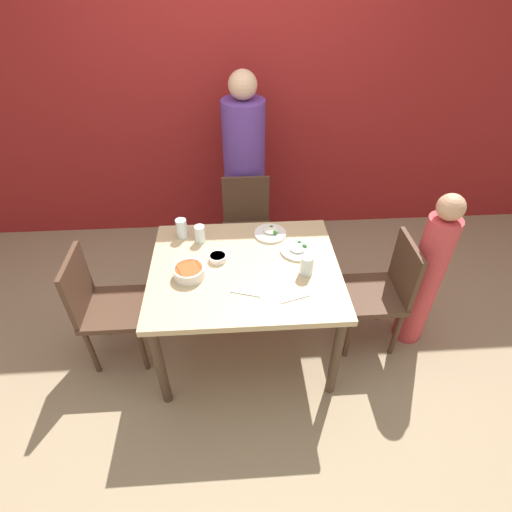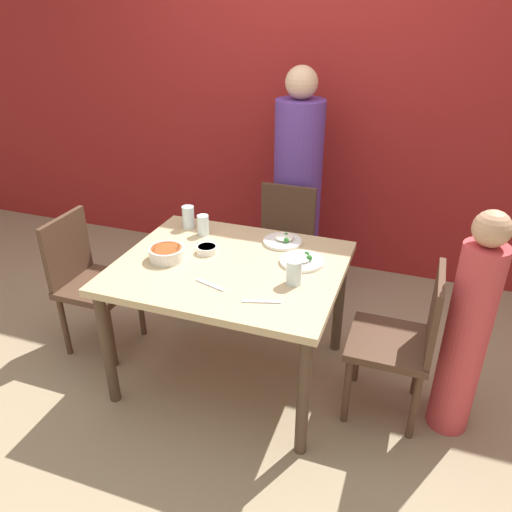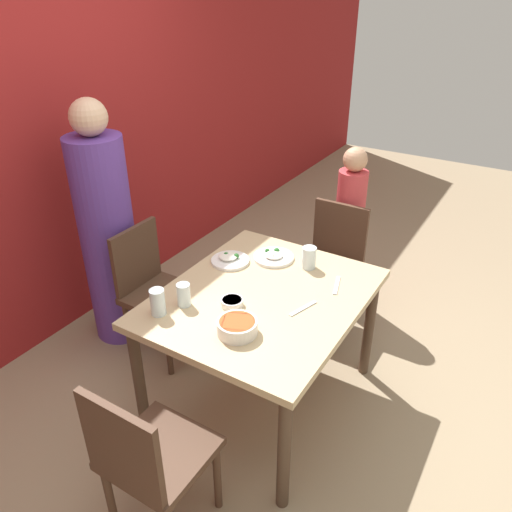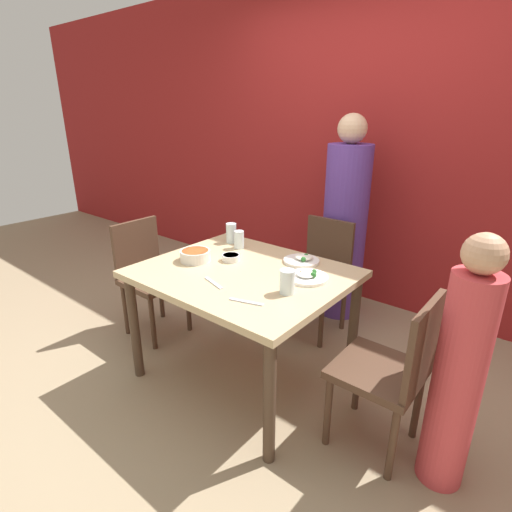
{
  "view_description": "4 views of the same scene",
  "coord_description": "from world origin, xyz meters",
  "px_view_note": "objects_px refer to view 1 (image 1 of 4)",
  "views": [
    {
      "loc": [
        -0.05,
        -1.88,
        2.34
      ],
      "look_at": [
        0.07,
        0.07,
        0.76
      ],
      "focal_mm": 28.0,
      "sensor_mm": 36.0,
      "label": 1
    },
    {
      "loc": [
        0.9,
        -2.12,
        1.98
      ],
      "look_at": [
        0.12,
        0.08,
        0.76
      ],
      "focal_mm": 35.0,
      "sensor_mm": 36.0,
      "label": 2
    },
    {
      "loc": [
        -1.85,
        -1.09,
        2.16
      ],
      "look_at": [
        -0.01,
        0.04,
        0.95
      ],
      "focal_mm": 35.0,
      "sensor_mm": 36.0,
      "label": 3
    },
    {
      "loc": [
        1.42,
        -1.62,
        1.62
      ],
      "look_at": [
        0.06,
        0.05,
        0.82
      ],
      "focal_mm": 28.0,
      "sensor_mm": 36.0,
      "label": 4
    }
  ],
  "objects_px": {
    "glass_water_tall": "(307,265)",
    "chair_child_spot": "(382,290)",
    "person_child": "(426,277)",
    "plate_rice_adult": "(271,232)",
    "chair_adult_spot": "(247,226)",
    "person_adult": "(245,177)",
    "bowl_curry": "(189,272)"
  },
  "relations": [
    {
      "from": "person_adult",
      "to": "glass_water_tall",
      "type": "relative_size",
      "value": 12.53
    },
    {
      "from": "plate_rice_adult",
      "to": "glass_water_tall",
      "type": "xyz_separation_m",
      "value": [
        0.18,
        -0.42,
        0.05
      ]
    },
    {
      "from": "plate_rice_adult",
      "to": "chair_adult_spot",
      "type": "bearing_deg",
      "value": 106.57
    },
    {
      "from": "person_adult",
      "to": "bowl_curry",
      "type": "bearing_deg",
      "value": -107.32
    },
    {
      "from": "chair_adult_spot",
      "to": "chair_child_spot",
      "type": "relative_size",
      "value": 1.0
    },
    {
      "from": "bowl_curry",
      "to": "plate_rice_adult",
      "type": "height_order",
      "value": "bowl_curry"
    },
    {
      "from": "person_child",
      "to": "plate_rice_adult",
      "type": "xyz_separation_m",
      "value": [
        -1.01,
        0.33,
        0.17
      ]
    },
    {
      "from": "chair_child_spot",
      "to": "person_adult",
      "type": "bearing_deg",
      "value": -142.97
    },
    {
      "from": "chair_adult_spot",
      "to": "chair_child_spot",
      "type": "bearing_deg",
      "value": -42.94
    },
    {
      "from": "chair_adult_spot",
      "to": "plate_rice_adult",
      "type": "distance_m",
      "value": 0.58
    },
    {
      "from": "person_adult",
      "to": "bowl_curry",
      "type": "distance_m",
      "value": 1.29
    },
    {
      "from": "glass_water_tall",
      "to": "chair_child_spot",
      "type": "bearing_deg",
      "value": 8.93
    },
    {
      "from": "chair_child_spot",
      "to": "person_adult",
      "type": "xyz_separation_m",
      "value": [
        -0.87,
        1.16,
        0.26
      ]
    },
    {
      "from": "chair_adult_spot",
      "to": "plate_rice_adult",
      "type": "height_order",
      "value": "chair_adult_spot"
    },
    {
      "from": "person_child",
      "to": "plate_rice_adult",
      "type": "distance_m",
      "value": 1.07
    },
    {
      "from": "person_child",
      "to": "plate_rice_adult",
      "type": "relative_size",
      "value": 5.43
    },
    {
      "from": "chair_adult_spot",
      "to": "plate_rice_adult",
      "type": "bearing_deg",
      "value": -73.43
    },
    {
      "from": "chair_child_spot",
      "to": "plate_rice_adult",
      "type": "height_order",
      "value": "chair_child_spot"
    },
    {
      "from": "chair_adult_spot",
      "to": "bowl_curry",
      "type": "relative_size",
      "value": 4.52
    },
    {
      "from": "bowl_curry",
      "to": "chair_child_spot",
      "type": "bearing_deg",
      "value": 3.18
    },
    {
      "from": "chair_adult_spot",
      "to": "person_adult",
      "type": "xyz_separation_m",
      "value": [
        -0.0,
        0.35,
        0.26
      ]
    },
    {
      "from": "person_child",
      "to": "plate_rice_adult",
      "type": "height_order",
      "value": "person_child"
    },
    {
      "from": "person_child",
      "to": "chair_child_spot",
      "type": "bearing_deg",
      "value": 180.0
    },
    {
      "from": "chair_child_spot",
      "to": "person_adult",
      "type": "distance_m",
      "value": 1.47
    },
    {
      "from": "glass_water_tall",
      "to": "plate_rice_adult",
      "type": "bearing_deg",
      "value": 113.25
    },
    {
      "from": "person_child",
      "to": "glass_water_tall",
      "type": "xyz_separation_m",
      "value": [
        -0.83,
        -0.09,
        0.22
      ]
    },
    {
      "from": "person_child",
      "to": "glass_water_tall",
      "type": "height_order",
      "value": "person_child"
    },
    {
      "from": "chair_adult_spot",
      "to": "glass_water_tall",
      "type": "height_order",
      "value": "glass_water_tall"
    },
    {
      "from": "chair_adult_spot",
      "to": "chair_child_spot",
      "type": "distance_m",
      "value": 1.19
    },
    {
      "from": "glass_water_tall",
      "to": "person_adult",
      "type": "bearing_deg",
      "value": 104.53
    },
    {
      "from": "chair_adult_spot",
      "to": "bowl_curry",
      "type": "xyz_separation_m",
      "value": [
        -0.38,
        -0.88,
        0.3
      ]
    },
    {
      "from": "chair_adult_spot",
      "to": "glass_water_tall",
      "type": "xyz_separation_m",
      "value": [
        0.32,
        -0.9,
        0.32
      ]
    }
  ]
}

